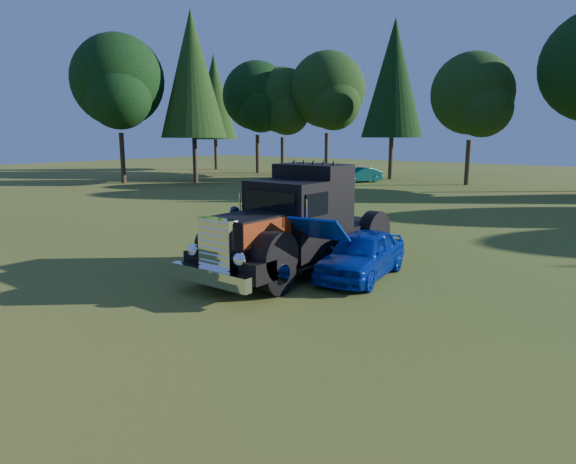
# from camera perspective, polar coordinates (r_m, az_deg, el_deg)

# --- Properties ---
(ground) EXTENTS (120.00, 120.00, 0.00)m
(ground) POSITION_cam_1_polar(r_m,az_deg,el_deg) (14.47, -4.97, -4.66)
(ground) COLOR #32591A
(ground) RESTS_ON ground
(treeline) EXTENTS (72.10, 24.04, 13.84)m
(treeline) POSITION_cam_1_polar(r_m,az_deg,el_deg) (40.30, 18.94, 15.64)
(treeline) COLOR #2D2116
(treeline) RESTS_ON ground
(diamond_t_truck) EXTENTS (3.37, 7.16, 3.00)m
(diamond_t_truck) POSITION_cam_1_polar(r_m,az_deg,el_deg) (14.51, 0.76, 0.61)
(diamond_t_truck) COLOR black
(diamond_t_truck) RESTS_ON ground
(hotrod_coupe) EXTENTS (2.05, 4.21, 1.89)m
(hotrod_coupe) POSITION_cam_1_polar(r_m,az_deg,el_deg) (14.10, 8.16, -2.42)
(hotrod_coupe) COLOR #14068D
(hotrod_coupe) RESTS_ON ground
(spectator_near) EXTENTS (0.66, 0.74, 1.70)m
(spectator_near) POSITION_cam_1_polar(r_m,az_deg,el_deg) (15.76, -5.78, -0.21)
(spectator_near) COLOR #1B2240
(spectator_near) RESTS_ON ground
(spectator_far) EXTENTS (1.10, 1.07, 1.78)m
(spectator_far) POSITION_cam_1_polar(r_m,az_deg,el_deg) (16.05, -4.37, 0.16)
(spectator_far) COLOR #21244E
(spectator_far) RESTS_ON ground
(distant_teal_car) EXTENTS (2.74, 3.81, 1.19)m
(distant_teal_car) POSITION_cam_1_polar(r_m,az_deg,el_deg) (42.21, 8.02, 6.30)
(distant_teal_car) COLOR #0B3F44
(distant_teal_car) RESTS_ON ground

